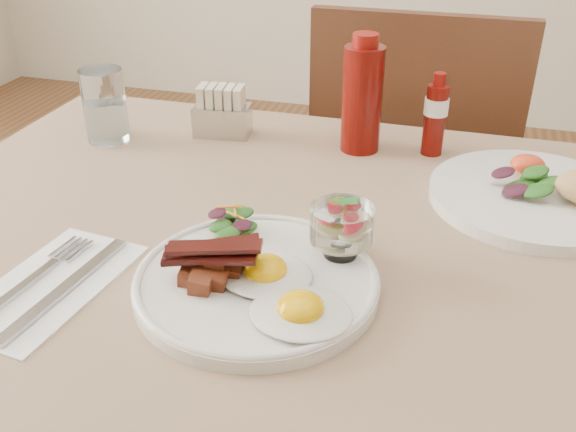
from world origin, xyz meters
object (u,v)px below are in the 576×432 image
at_px(table, 360,309).
at_px(second_plate, 551,193).
at_px(ketchup_bottle, 362,97).
at_px(fruit_cup, 342,224).
at_px(chair_far, 411,184).
at_px(sugar_caddy, 222,114).
at_px(water_glass, 105,110).
at_px(hot_sauce_bottle, 435,116).
at_px(main_plate, 257,283).

height_order(table, second_plate, second_plate).
bearing_deg(ketchup_bottle, fruit_cup, -83.12).
distance_m(chair_far, sugar_caddy, 0.54).
relative_size(sugar_caddy, water_glass, 0.83).
bearing_deg(hot_sauce_bottle, chair_far, 98.73).
relative_size(second_plate, water_glass, 2.54).
relative_size(ketchup_bottle, sugar_caddy, 1.88).
bearing_deg(table, ketchup_bottle, 101.86).
xyz_separation_m(ketchup_bottle, hot_sauce_bottle, (0.12, 0.01, -0.02)).
xyz_separation_m(chair_far, fruit_cup, (-0.02, -0.70, 0.29)).
xyz_separation_m(chair_far, ketchup_bottle, (-0.07, -0.35, 0.32)).
xyz_separation_m(fruit_cup, ketchup_bottle, (-0.04, 0.35, 0.03)).
relative_size(ketchup_bottle, water_glass, 1.56).
xyz_separation_m(hot_sauce_bottle, sugar_caddy, (-0.36, -0.02, -0.03)).
height_order(table, sugar_caddy, sugar_caddy).
distance_m(chair_far, water_glass, 0.71).
relative_size(table, water_glass, 10.77).
xyz_separation_m(table, main_plate, (-0.11, -0.11, 0.10)).
relative_size(main_plate, sugar_caddy, 2.74).
bearing_deg(table, chair_far, 90.00).
height_order(hot_sauce_bottle, sugar_caddy, hot_sauce_bottle).
relative_size(fruit_cup, hot_sauce_bottle, 0.56).
bearing_deg(water_glass, chair_far, 41.43).
relative_size(chair_far, second_plate, 2.97).
height_order(fruit_cup, ketchup_bottle, ketchup_bottle).
height_order(chair_far, second_plate, chair_far).
xyz_separation_m(main_plate, water_glass, (-0.38, 0.34, 0.05)).
distance_m(table, ketchup_bottle, 0.37).
bearing_deg(sugar_caddy, ketchup_bottle, -5.82).
bearing_deg(main_plate, chair_far, 82.23).
height_order(chair_far, hot_sauce_bottle, chair_far).
relative_size(second_plate, ketchup_bottle, 1.63).
distance_m(chair_far, ketchup_bottle, 0.48).
xyz_separation_m(table, water_glass, (-0.49, 0.23, 0.14)).
distance_m(main_plate, second_plate, 0.45).
height_order(chair_far, fruit_cup, chair_far).
distance_m(main_plate, ketchup_bottle, 0.43).
bearing_deg(water_glass, hot_sauce_bottle, 10.16).
relative_size(table, main_plate, 4.75).
height_order(sugar_caddy, water_glass, water_glass).
relative_size(table, second_plate, 4.24).
relative_size(table, sugar_caddy, 13.01).
height_order(chair_far, sugar_caddy, chair_far).
distance_m(second_plate, ketchup_bottle, 0.33).
height_order(table, main_plate, main_plate).
bearing_deg(hot_sauce_bottle, ketchup_bottle, -172.82).
bearing_deg(fruit_cup, main_plate, -138.27).
bearing_deg(second_plate, sugar_caddy, 167.94).
relative_size(main_plate, hot_sauce_bottle, 2.06).
xyz_separation_m(table, hot_sauce_bottle, (0.05, 0.33, 0.15)).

